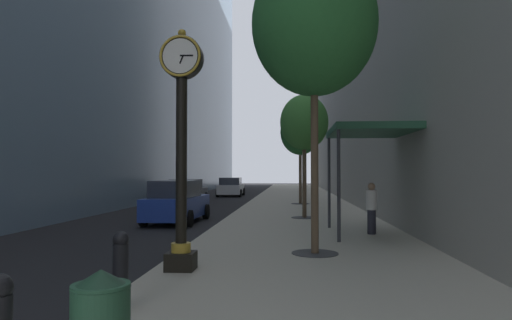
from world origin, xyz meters
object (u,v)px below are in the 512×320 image
at_px(street_tree_mid_far, 300,133).
at_px(car_white_near, 231,187).
at_px(street_clock, 181,137).
at_px(street_tree_mid_near, 304,123).
at_px(car_blue_far, 177,202).
at_px(bollard_second, 120,270).
at_px(car_grey_mid, 187,191).
at_px(pedestrian_walking, 372,207).
at_px(street_tree_near, 314,25).

bearing_deg(street_tree_mid_far, car_white_near, 117.47).
xyz_separation_m(street_clock, street_tree_mid_near, (2.72, 10.43, 1.37)).
bearing_deg(car_blue_far, bollard_second, -79.24).
distance_m(street_tree_mid_near, car_white_near, 20.46).
xyz_separation_m(bollard_second, car_grey_mid, (-4.61, 23.84, 0.06)).
relative_size(street_clock, street_tree_mid_near, 0.92).
relative_size(street_tree_mid_near, pedestrian_walking, 3.27).
relative_size(street_tree_mid_far, car_blue_far, 1.28).
relative_size(street_clock, street_tree_near, 0.66).
relative_size(car_grey_mid, car_blue_far, 1.02).
relative_size(car_white_near, car_grey_mid, 0.96).
relative_size(bollard_second, car_blue_far, 0.25).
bearing_deg(street_tree_near, street_tree_mid_near, 90.00).
bearing_deg(bollard_second, street_clock, 86.07).
relative_size(pedestrian_walking, car_grey_mid, 0.35).
xyz_separation_m(street_tree_near, street_tree_mid_far, (-0.00, 16.84, -1.11)).
bearing_deg(pedestrian_walking, street_clock, -129.98).
height_order(bollard_second, car_grey_mid, car_grey_mid).
bearing_deg(car_blue_far, car_grey_mid, 101.16).
bearing_deg(bollard_second, pedestrian_walking, 59.59).
relative_size(street_clock, bollard_second, 4.31).
bearing_deg(street_tree_near, street_tree_mid_far, 90.00).
xyz_separation_m(street_clock, pedestrian_walking, (4.65, 5.54, -1.79)).
xyz_separation_m(street_tree_mid_far, pedestrian_walking, (1.93, -13.31, -3.49)).
height_order(bollard_second, car_white_near, car_white_near).
xyz_separation_m(street_tree_near, car_white_near, (-5.69, 27.79, -4.79)).
xyz_separation_m(street_tree_near, car_blue_far, (-5.21, 7.45, -4.74)).
xyz_separation_m(street_tree_near, street_tree_mid_near, (-0.00, 8.42, -1.44)).
height_order(street_tree_near, car_grey_mid, street_tree_near).
xyz_separation_m(street_clock, bollard_second, (-0.18, -2.69, -2.04)).
bearing_deg(car_blue_far, street_tree_near, -55.05).
distance_m(bollard_second, car_white_near, 32.61).
relative_size(bollard_second, street_tree_near, 0.15).
bearing_deg(street_tree_near, car_grey_mid, 111.44).
relative_size(street_tree_near, car_grey_mid, 1.56).
height_order(street_tree_mid_far, pedestrian_walking, street_tree_mid_far).
relative_size(street_clock, pedestrian_walking, 3.00).
xyz_separation_m(street_tree_near, pedestrian_walking, (1.93, 3.53, -4.60)).
relative_size(street_tree_mid_far, pedestrian_walking, 3.61).
bearing_deg(car_grey_mid, car_white_near, 78.11).
bearing_deg(street_tree_mid_far, pedestrian_walking, -81.75).
height_order(street_clock, street_tree_mid_near, street_tree_mid_near).
distance_m(street_clock, street_tree_mid_near, 10.86).
height_order(street_tree_near, street_tree_mid_far, street_tree_near).
bearing_deg(car_white_near, pedestrian_walking, -72.55).
xyz_separation_m(bollard_second, street_tree_near, (2.90, 4.70, 4.85)).
bearing_deg(car_white_near, street_clock, -84.29).
distance_m(street_tree_near, car_white_near, 28.77).
xyz_separation_m(street_tree_mid_near, car_blue_far, (-5.21, -0.96, -3.30)).
relative_size(street_clock, car_grey_mid, 1.04).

